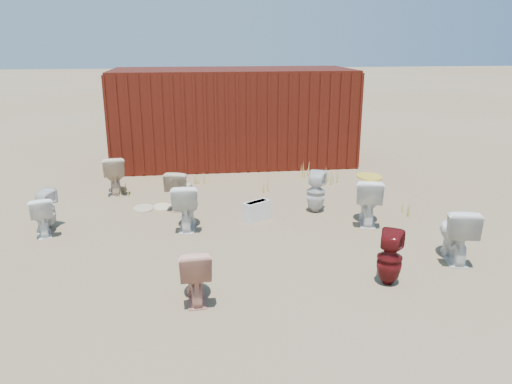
{
  "coord_description": "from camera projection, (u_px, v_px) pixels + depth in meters",
  "views": [
    {
      "loc": [
        -1.07,
        -7.69,
        3.12
      ],
      "look_at": [
        0.0,
        0.6,
        0.55
      ],
      "focal_mm": 35.0,
      "sensor_mm": 36.0,
      "label": 1
    }
  ],
  "objects": [
    {
      "name": "toilet_front_a",
      "position": [
        41.0,
        215.0,
        8.25
      ],
      "size": [
        0.55,
        0.73,
        0.66
      ],
      "primitive_type": "imported",
      "rotation": [
        0.0,
        0.0,
        3.45
      ],
      "color": "white",
      "rests_on": "ground"
    },
    {
      "name": "weed_clump_b",
      "position": [
        266.0,
        185.0,
        10.62
      ],
      "size": [
        0.32,
        0.32,
        0.28
      ],
      "primitive_type": "cone",
      "color": "#AC9A45",
      "rests_on": "ground"
    },
    {
      "name": "toilet_front_pink",
      "position": [
        195.0,
        273.0,
        6.15
      ],
      "size": [
        0.43,
        0.72,
        0.72
      ],
      "primitive_type": "imported",
      "rotation": [
        0.0,
        0.0,
        3.19
      ],
      "color": "tan",
      "rests_on": "ground"
    },
    {
      "name": "toilet_front_maroon",
      "position": [
        390.0,
        258.0,
        6.54
      ],
      "size": [
        0.46,
        0.46,
        0.74
      ],
      "primitive_type": "imported",
      "rotation": [
        0.0,
        0.0,
        2.59
      ],
      "color": "#570F10",
      "rests_on": "ground"
    },
    {
      "name": "weed_clump_c",
      "position": [
        333.0,
        176.0,
        11.25
      ],
      "size": [
        0.36,
        0.36,
        0.32
      ],
      "primitive_type": "cone",
      "color": "#AC9A45",
      "rests_on": "ground"
    },
    {
      "name": "shipping_container",
      "position": [
        233.0,
        116.0,
        12.91
      ],
      "size": [
        6.0,
        2.4,
        2.4
      ],
      "primitive_type": "cube",
      "color": "#43150B",
      "rests_on": "ground"
    },
    {
      "name": "toilet_front_c",
      "position": [
        186.0,
        205.0,
        8.51
      ],
      "size": [
        0.49,
        0.81,
        0.8
      ],
      "primitive_type": "imported",
      "rotation": [
        0.0,
        0.0,
        3.08
      ],
      "color": "white",
      "rests_on": "ground"
    },
    {
      "name": "ground",
      "position": [
        261.0,
        234.0,
        8.33
      ],
      "size": [
        100.0,
        100.0,
        0.0
      ],
      "primitive_type": "plane",
      "color": "brown",
      "rests_on": "ground"
    },
    {
      "name": "weed_clump_d",
      "position": [
        200.0,
        178.0,
        11.14
      ],
      "size": [
        0.3,
        0.3,
        0.27
      ],
      "primitive_type": "cone",
      "color": "#AC9A45",
      "rests_on": "ground"
    },
    {
      "name": "loose_lid_near",
      "position": [
        144.0,
        208.0,
        9.56
      ],
      "size": [
        0.42,
        0.53,
        0.02
      ],
      "primitive_type": "ellipsoid",
      "rotation": [
        0.0,
        0.0,
        0.09
      ],
      "color": "tan",
      "rests_on": "ground"
    },
    {
      "name": "weed_clump_a",
      "position": [
        125.0,
        189.0,
        10.36
      ],
      "size": [
        0.36,
        0.36,
        0.27
      ],
      "primitive_type": "cone",
      "color": "#AC9A45",
      "rests_on": "ground"
    },
    {
      "name": "loose_lid_far",
      "position": [
        162.0,
        207.0,
        9.63
      ],
      "size": [
        0.38,
        0.48,
        0.02
      ],
      "primitive_type": "ellipsoid",
      "rotation": [
        0.0,
        0.0,
        0.04
      ],
      "color": "beige",
      "rests_on": "ground"
    },
    {
      "name": "toilet_front_e",
      "position": [
        456.0,
        233.0,
        7.26
      ],
      "size": [
        0.64,
        0.9,
        0.83
      ],
      "primitive_type": "imported",
      "rotation": [
        0.0,
        0.0,
        2.91
      ],
      "color": "silver",
      "rests_on": "ground"
    },
    {
      "name": "toilet_back_beige_left",
      "position": [
        114.0,
        174.0,
        10.45
      ],
      "size": [
        0.56,
        0.84,
        0.8
      ],
      "primitive_type": "imported",
      "rotation": [
        0.0,
        0.0,
        3.29
      ],
      "color": "beige",
      "rests_on": "ground"
    },
    {
      "name": "toilet_back_beige_right",
      "position": [
        180.0,
        189.0,
        9.52
      ],
      "size": [
        0.62,
        0.83,
        0.76
      ],
      "primitive_type": "imported",
      "rotation": [
        0.0,
        0.0,
        2.85
      ],
      "color": "#CAB194",
      "rests_on": "ground"
    },
    {
      "name": "loose_tank",
      "position": [
        257.0,
        211.0,
        8.92
      ],
      "size": [
        0.53,
        0.44,
        0.35
      ],
      "primitive_type": "cube",
      "rotation": [
        0.0,
        0.0,
        0.59
      ],
      "color": "silver",
      "rests_on": "ground"
    },
    {
      "name": "weed_clump_e",
      "position": [
        302.0,
        170.0,
        11.79
      ],
      "size": [
        0.34,
        0.34,
        0.32
      ],
      "primitive_type": "cone",
      "color": "#AC9A45",
      "rests_on": "ground"
    },
    {
      "name": "toilet_back_e",
      "position": [
        316.0,
        192.0,
        9.3
      ],
      "size": [
        0.47,
        0.47,
        0.77
      ],
      "primitive_type": "imported",
      "rotation": [
        0.0,
        0.0,
        2.71
      ],
      "color": "silver",
      "rests_on": "ground"
    },
    {
      "name": "toilet_back_a",
      "position": [
        46.0,
        209.0,
        8.5
      ],
      "size": [
        0.42,
        0.43,
        0.69
      ],
      "primitive_type": "imported",
      "rotation": [
        0.0,
        0.0,
        2.63
      ],
      "color": "silver",
      "rests_on": "ground"
    },
    {
      "name": "toilet_back_yellowlid",
      "position": [
        368.0,
        200.0,
        8.73
      ],
      "size": [
        0.67,
        0.91,
        0.83
      ],
      "primitive_type": "imported",
      "rotation": [
        0.0,
        0.0,
        2.86
      ],
      "color": "white",
      "rests_on": "ground"
    },
    {
      "name": "weed_clump_f",
      "position": [
        412.0,
        209.0,
        9.21
      ],
      "size": [
        0.28,
        0.28,
        0.21
      ],
      "primitive_type": "cone",
      "color": "#AC9A45",
      "rests_on": "ground"
    },
    {
      "name": "yellow_lid",
      "position": [
        370.0,
        177.0,
        8.6
      ],
      "size": [
        0.42,
        0.53,
        0.02
      ],
      "primitive_type": "ellipsoid",
      "color": "gold",
      "rests_on": "toilet_back_yellowlid"
    }
  ]
}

